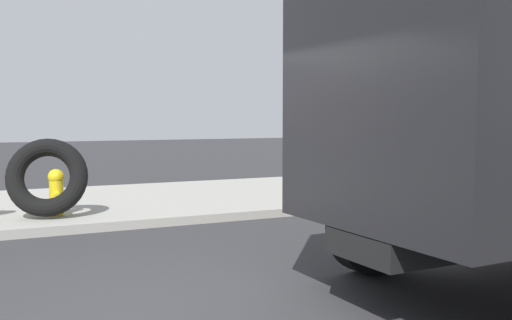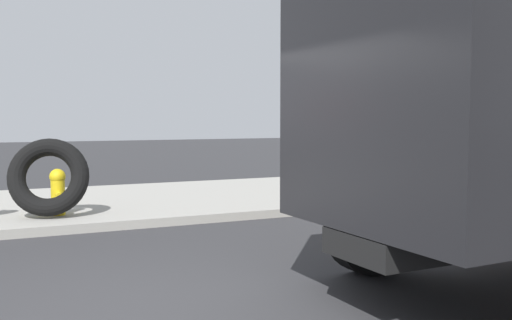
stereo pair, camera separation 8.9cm
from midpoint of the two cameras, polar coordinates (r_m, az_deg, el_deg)
name	(u,v)px [view 2 (the right image)]	position (r m, az deg, el deg)	size (l,w,h in m)	color
ground_plane	(147,314)	(5.50, -10.40, -14.90)	(80.00, 80.00, 0.00)	#2D2D30
sidewalk_curb	(67,206)	(11.74, -18.17, -4.39)	(36.00, 5.00, 0.15)	#99968E
fire_hydrant	(58,191)	(10.17, -18.96, -2.91)	(0.27, 0.60, 0.79)	yellow
loose_tire	(49,177)	(9.98, -19.80, -1.61)	(1.31, 1.31, 0.30)	black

